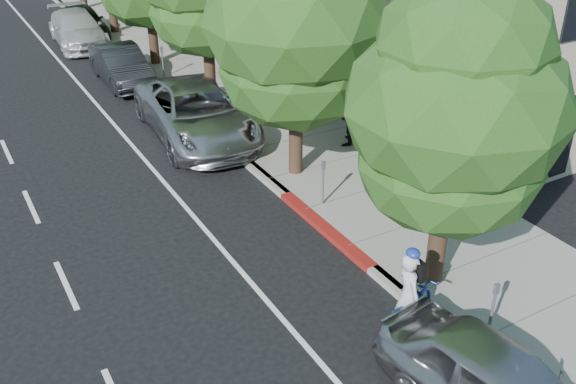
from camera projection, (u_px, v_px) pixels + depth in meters
ground at (348, 251)px, 15.42m from camera, size 120.00×120.00×0.00m
sidewalk at (272, 119)px, 22.46m from camera, size 4.60×56.00×0.15m
curb at (212, 132)px, 21.46m from camera, size 0.30×56.00×0.15m
curb_red_segment at (325, 229)px, 16.14m from camera, size 0.32×4.00×0.15m
street_tree_0 at (455, 111)px, 12.32m from camera, size 4.46×4.46×6.75m
street_tree_1 at (296, 26)px, 16.72m from camera, size 4.99×4.99×7.34m
cyclist at (408, 295)px, 12.38m from camera, size 0.61×0.79×1.91m
bicycle at (404, 312)px, 12.54m from camera, size 2.24×1.45×1.11m
silver_suv at (196, 113)px, 20.86m from camera, size 3.36×6.44×1.73m
dark_sedan at (121, 66)px, 25.63m from camera, size 1.62×4.50×1.48m
white_pickup at (77, 29)px, 30.49m from camera, size 2.46×5.42×1.54m
dark_suv_far at (83, 21)px, 31.91m from camera, size 1.75×4.35×1.48m
pedestrian at (346, 116)px, 20.04m from camera, size 1.16×1.15×1.88m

